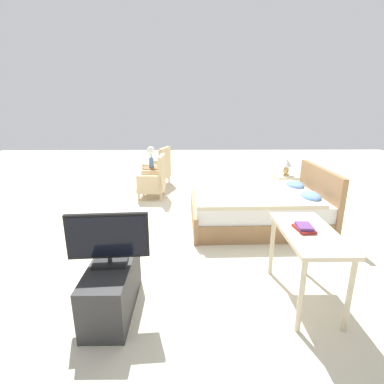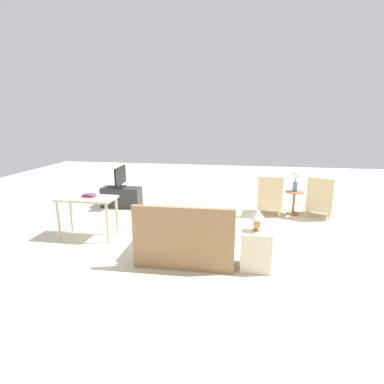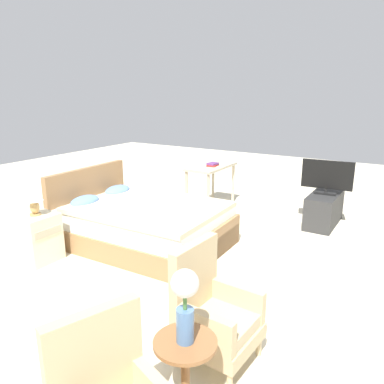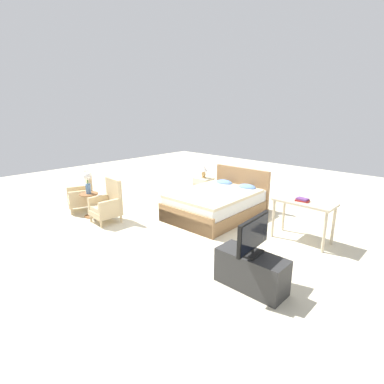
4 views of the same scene
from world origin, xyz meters
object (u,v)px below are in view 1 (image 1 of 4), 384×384
at_px(bed, 259,208).
at_px(vanity_desk, 308,242).
at_px(armchair_by_window_right, 154,181).
at_px(nightstand, 284,190).
at_px(tv_stand, 112,287).
at_px(table_lamp, 287,164).
at_px(book_stack, 304,228).
at_px(side_table, 152,176).
at_px(flower_vase, 151,155).
at_px(armchair_by_window_left, 159,169).
at_px(tv_flatscreen, 108,239).

relative_size(bed, vanity_desk, 2.07).
bearing_deg(vanity_desk, armchair_by_window_right, -150.89).
height_order(bed, nightstand, bed).
bearing_deg(nightstand, vanity_desk, -13.50).
height_order(armchair_by_window_right, tv_stand, armchair_by_window_right).
bearing_deg(table_lamp, armchair_by_window_right, -98.82).
bearing_deg(book_stack, tv_stand, -84.78).
relative_size(side_table, vanity_desk, 0.52).
distance_m(tv_stand, vanity_desk, 1.98).
xyz_separation_m(flower_vase, book_stack, (3.96, 1.97, -0.05)).
relative_size(armchair_by_window_left, flower_vase, 1.93).
relative_size(side_table, nightstand, 0.92).
relative_size(bed, armchair_by_window_left, 2.34).
distance_m(armchair_by_window_left, nightstand, 3.04).
distance_m(table_lamp, tv_flatscreen, 4.13).
bearing_deg(tv_stand, flower_vase, -178.74).
xyz_separation_m(tv_flatscreen, book_stack, (-0.17, 1.88, 0.03)).
bearing_deg(armchair_by_window_right, nightstand, 81.18).
height_order(flower_vase, book_stack, flower_vase).
bearing_deg(vanity_desk, bed, -179.47).
bearing_deg(armchair_by_window_left, flower_vase, -11.43).
height_order(bed, armchair_by_window_right, bed).
distance_m(armchair_by_window_left, table_lamp, 3.07).
bearing_deg(flower_vase, armchair_by_window_right, 11.29).
distance_m(table_lamp, book_stack, 3.09).
bearing_deg(bed, tv_stand, -42.30).
xyz_separation_m(bed, side_table, (-2.03, -2.00, 0.04)).
bearing_deg(tv_flatscreen, flower_vase, -178.74).
xyz_separation_m(flower_vase, nightstand, (0.97, 2.74, -0.54)).
relative_size(bed, nightstand, 3.66).
bearing_deg(side_table, table_lamp, 70.59).
relative_size(bed, tv_stand, 2.24).
bearing_deg(nightstand, bed, -34.91).
height_order(nightstand, tv_stand, nightstand).
bearing_deg(nightstand, tv_flatscreen, -39.96).
xyz_separation_m(nightstand, table_lamp, (0.00, 0.00, 0.51)).
relative_size(armchair_by_window_right, table_lamp, 2.79).
bearing_deg(bed, book_stack, -0.82).
xyz_separation_m(table_lamp, tv_stand, (3.17, -2.65, -0.55)).
xyz_separation_m(armchair_by_window_left, flower_vase, (0.54, -0.11, 0.46)).
relative_size(side_table, table_lamp, 1.64).
bearing_deg(bed, tv_flatscreen, -42.26).
xyz_separation_m(bed, armchair_by_window_left, (-2.57, -1.89, 0.08)).
relative_size(armchair_by_window_right, nightstand, 1.57).
bearing_deg(nightstand, side_table, -109.42).
distance_m(table_lamp, vanity_desk, 3.11).
distance_m(tv_flatscreen, vanity_desk, 1.94).
xyz_separation_m(armchair_by_window_left, tv_flatscreen, (4.67, -0.02, 0.39)).
xyz_separation_m(side_table, vanity_desk, (3.99, 2.02, 0.31)).
height_order(table_lamp, book_stack, table_lamp).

